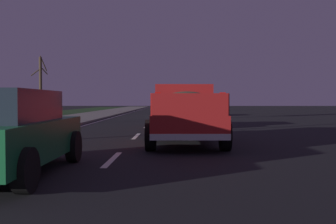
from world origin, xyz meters
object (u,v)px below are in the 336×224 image
object	(u,v)px
pickup_truck	(184,112)
sedan_white	(176,107)
sedan_red	(177,112)
sedan_green	(3,132)
bare_tree_far	(41,84)

from	to	relation	value
pickup_truck	sedan_white	bearing A→B (deg)	0.29
sedan_red	sedan_green	size ratio (longest dim) A/B	1.00
pickup_truck	sedan_green	size ratio (longest dim) A/B	1.24
pickup_truck	bare_tree_far	bearing A→B (deg)	26.89
sedan_green	bare_tree_far	size ratio (longest dim) A/B	0.78
sedan_red	sedan_green	xyz separation A→B (m)	(-13.03, 3.27, 0.00)
sedan_white	bare_tree_far	bearing A→B (deg)	69.30
pickup_truck	bare_tree_far	distance (m)	29.28
sedan_green	sedan_white	bearing A→B (deg)	-7.10
bare_tree_far	pickup_truck	bearing A→B (deg)	-153.11
pickup_truck	sedan_white	world-z (taller)	pickup_truck
sedan_red	sedan_white	bearing A→B (deg)	-0.15
pickup_truck	sedan_green	world-z (taller)	pickup_truck
pickup_truck	sedan_red	world-z (taller)	pickup_truck
pickup_truck	sedan_red	size ratio (longest dim) A/B	1.24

